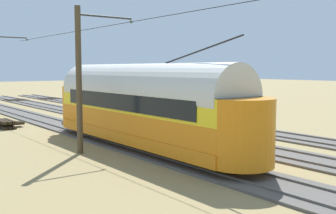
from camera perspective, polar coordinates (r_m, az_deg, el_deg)
ground_plane at (r=26.95m, az=-1.35°, el=-3.26°), size 220.00×220.00×0.00m
track_streetcar_siding at (r=29.92m, az=5.12°, el=-2.31°), size 2.80×80.00×0.18m
track_adjacent_siding at (r=27.19m, az=-1.73°, el=-3.06°), size 2.80×80.00×0.18m
track_third_siding at (r=24.95m, az=-9.97°, el=-3.91°), size 2.80×80.00×0.18m
vintage_streetcar at (r=20.45m, az=-3.77°, el=0.33°), size 2.65×15.98×5.14m
catenary_pole_mid_near at (r=19.77m, az=-12.17°, el=4.17°), size 3.16×0.28×6.99m
overhead_wire_run at (r=15.58m, az=9.43°, el=14.15°), size 2.96×52.77×0.18m
spare_tie_stack at (r=30.08m, az=-21.90°, el=-2.22°), size 2.40×2.40×0.54m
track_end_bumper at (r=38.49m, az=-5.73°, el=-0.07°), size 1.80×0.60×0.80m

